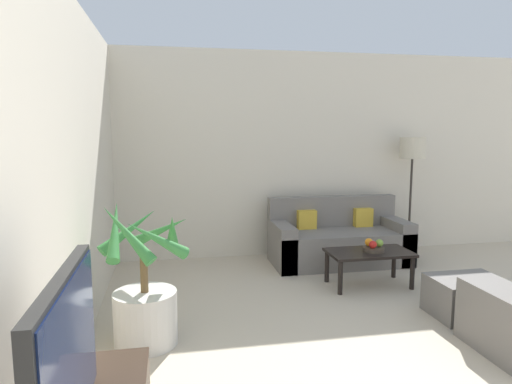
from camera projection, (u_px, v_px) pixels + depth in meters
name	position (u px, v px, depth m)	size (l,w,h in m)	color
wall_back	(346.00, 154.00, 6.26)	(7.75, 0.06, 2.70)	beige
wall_left	(54.00, 184.00, 2.86)	(0.06, 7.34, 2.70)	beige
television	(67.00, 363.00, 1.66)	(0.18, 0.90, 0.66)	black
potted_palm	(145.00, 298.00, 3.57)	(0.75, 0.76, 1.16)	beige
sofa_loveseat	(339.00, 241.00, 5.80)	(1.71, 0.76, 0.82)	slate
floor_lamp	(412.00, 154.00, 6.10)	(0.34, 0.34, 1.59)	#2D2823
coffee_table	(369.00, 256.00, 4.93)	(0.90, 0.49, 0.38)	black
fruit_bowl	(374.00, 249.00, 4.91)	(0.23, 0.23, 0.05)	#42382D
apple_red	(373.00, 245.00, 4.85)	(0.08, 0.08, 0.08)	red
apple_green	(379.00, 243.00, 4.91)	(0.08, 0.08, 0.08)	olive
orange_fruit	(369.00, 242.00, 4.94)	(0.09, 0.09, 0.09)	orange
ottoman	(467.00, 297.00, 4.15)	(0.64, 0.49, 0.35)	slate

